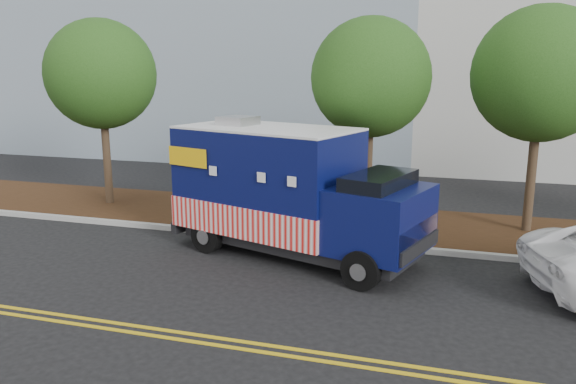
% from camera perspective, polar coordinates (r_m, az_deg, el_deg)
% --- Properties ---
extents(ground, '(120.00, 120.00, 0.00)m').
position_cam_1_polar(ground, '(14.27, 0.35, -6.79)').
color(ground, black).
rests_on(ground, ground).
extents(curb, '(120.00, 0.18, 0.15)m').
position_cam_1_polar(curb, '(15.53, 1.80, -4.87)').
color(curb, '#9E9E99').
rests_on(curb, ground).
extents(mulch_strip, '(120.00, 4.00, 0.15)m').
position_cam_1_polar(mulch_strip, '(17.48, 3.57, -2.88)').
color(mulch_strip, black).
rests_on(mulch_strip, ground).
extents(centerline_near, '(120.00, 0.10, 0.01)m').
position_cam_1_polar(centerline_near, '(10.41, -6.74, -14.56)').
color(centerline_near, gold).
rests_on(centerline_near, ground).
extents(centerline_far, '(120.00, 0.10, 0.01)m').
position_cam_1_polar(centerline_far, '(10.21, -7.32, -15.17)').
color(centerline_far, gold).
rests_on(centerline_far, ground).
extents(tree_a, '(3.60, 3.60, 6.29)m').
position_cam_1_polar(tree_a, '(19.83, -18.47, 11.25)').
color(tree_a, '#38281C').
rests_on(tree_a, ground).
extents(tree_b, '(3.43, 3.43, 6.15)m').
position_cam_1_polar(tree_b, '(16.52, 8.40, 11.39)').
color(tree_b, '#38281C').
rests_on(tree_b, ground).
extents(tree_c, '(3.69, 3.69, 6.39)m').
position_cam_1_polar(tree_c, '(16.95, 24.31, 10.82)').
color(tree_c, '#38281C').
rests_on(tree_c, ground).
extents(sign_post, '(0.06, 0.06, 2.40)m').
position_cam_1_polar(sign_post, '(15.60, -1.06, -0.50)').
color(sign_post, '#473828').
rests_on(sign_post, ground).
extents(food_truck, '(6.98, 4.25, 3.47)m').
position_cam_1_polar(food_truck, '(14.25, -0.18, -0.24)').
color(food_truck, black).
rests_on(food_truck, ground).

